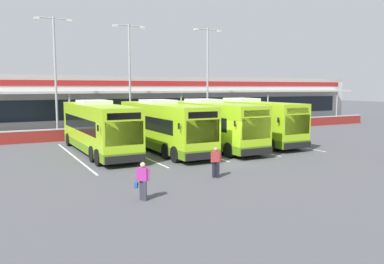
{
  "coord_description": "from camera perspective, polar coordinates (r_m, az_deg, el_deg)",
  "views": [
    {
      "loc": [
        -13.45,
        -21.27,
        4.73
      ],
      "look_at": [
        -0.86,
        3.0,
        1.6
      ],
      "focal_mm": 36.84,
      "sensor_mm": 36.0,
      "label": 1
    }
  ],
  "objects": [
    {
      "name": "terminal_building",
      "position": [
        50.05,
        -11.85,
        4.42
      ],
      "size": [
        70.0,
        13.0,
        6.0
      ],
      "color": "#B7B7B2",
      "rests_on": "ground"
    },
    {
      "name": "coach_bus_leftmost",
      "position": [
        28.93,
        -13.47,
        0.51
      ],
      "size": [
        2.99,
        12.17,
        3.78
      ],
      "color": "#9ED11E",
      "rests_on": "ground"
    },
    {
      "name": "lamp_post_east",
      "position": [
        43.06,
        2.26,
        8.6
      ],
      "size": [
        3.24,
        0.28,
        11.0
      ],
      "color": "#9E9EA3",
      "rests_on": "ground"
    },
    {
      "name": "ground_plane",
      "position": [
        25.61,
        4.82,
        -4.14
      ],
      "size": [
        200.0,
        200.0,
        0.0
      ],
      "primitive_type": "plane",
      "color": "#4C4C51"
    },
    {
      "name": "pedestrian_near_bin",
      "position": [
        20.65,
        3.48,
        -4.24
      ],
      "size": [
        0.54,
        0.35,
        1.62
      ],
      "color": "black",
      "rests_on": "ground"
    },
    {
      "name": "lamp_post_west",
      "position": [
        38.25,
        -19.19,
        8.51
      ],
      "size": [
        3.24,
        0.28,
        11.0
      ],
      "color": "#9E9EA3",
      "rests_on": "ground"
    },
    {
      "name": "bay_stripe_centre",
      "position": [
        32.83,
        5.44,
        -1.78
      ],
      "size": [
        0.14,
        13.0,
        0.01
      ],
      "primitive_type": "cube",
      "color": "silver",
      "rests_on": "ground"
    },
    {
      "name": "bay_stripe_west",
      "position": [
        29.18,
        -8.58,
        -2.86
      ],
      "size": [
        0.14,
        13.0,
        0.01
      ],
      "primitive_type": "cube",
      "color": "silver",
      "rests_on": "ground"
    },
    {
      "name": "coach_bus_centre",
      "position": [
        30.89,
        2.55,
        1.05
      ],
      "size": [
        2.99,
        12.17,
        3.78
      ],
      "color": "#9ED11E",
      "rests_on": "ground"
    },
    {
      "name": "coach_bus_right_centre",
      "position": [
        33.92,
        8.06,
        1.48
      ],
      "size": [
        2.99,
        12.17,
        3.78
      ],
      "color": "#9ED11E",
      "rests_on": "ground"
    },
    {
      "name": "bay_stripe_mid_east",
      "position": [
        35.26,
        11.18,
        -1.3
      ],
      "size": [
        0.14,
        13.0,
        0.01
      ],
      "primitive_type": "cube",
      "color": "silver",
      "rests_on": "ground"
    },
    {
      "name": "coach_bus_left_centre",
      "position": [
        29.28,
        -4.21,
        0.74
      ],
      "size": [
        2.99,
        12.17,
        3.78
      ],
      "color": "#9ED11E",
      "rests_on": "ground"
    },
    {
      "name": "pedestrian_with_handbag",
      "position": [
        16.68,
        -7.17,
        -6.94
      ],
      "size": [
        0.62,
        0.52,
        1.62
      ],
      "color": "#33333D",
      "rests_on": "ground"
    },
    {
      "name": "bay_stripe_far_west",
      "position": [
        28.14,
        -16.71,
        -3.42
      ],
      "size": [
        0.14,
        13.0,
        0.01
      ],
      "primitive_type": "cube",
      "color": "silver",
      "rests_on": "ground"
    },
    {
      "name": "bay_stripe_mid_west",
      "position": [
        30.77,
        -1.15,
        -2.31
      ],
      "size": [
        0.14,
        13.0,
        0.01
      ],
      "primitive_type": "cube",
      "color": "silver",
      "rests_on": "ground"
    },
    {
      "name": "lamp_post_centre",
      "position": [
        40.89,
        -9.01,
        8.63
      ],
      "size": [
        3.24,
        0.28,
        11.0
      ],
      "color": "#9E9EA3",
      "rests_on": "ground"
    },
    {
      "name": "red_barrier_wall",
      "position": [
        38.44,
        -6.77,
        0.25
      ],
      "size": [
        60.0,
        0.4,
        1.1
      ],
      "color": "maroon",
      "rests_on": "ground"
    }
  ]
}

